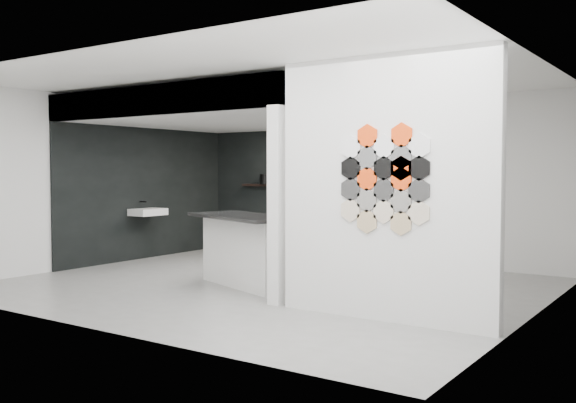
# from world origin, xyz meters

# --- Properties ---
(floor) EXTENTS (7.00, 6.00, 0.01)m
(floor) POSITION_xyz_m (0.00, 0.00, -0.01)
(floor) COLOR slate
(partition_panel) EXTENTS (2.45, 0.15, 2.80)m
(partition_panel) POSITION_xyz_m (2.23, -1.00, 1.40)
(partition_panel) COLOR silver
(partition_panel) RESTS_ON floor
(bay_clad_back) EXTENTS (4.40, 0.04, 2.35)m
(bay_clad_back) POSITION_xyz_m (-1.30, 2.97, 1.18)
(bay_clad_back) COLOR black
(bay_clad_back) RESTS_ON floor
(bay_clad_left) EXTENTS (0.04, 4.00, 2.35)m
(bay_clad_left) POSITION_xyz_m (-3.47, 1.00, 1.18)
(bay_clad_left) COLOR black
(bay_clad_left) RESTS_ON floor
(bulkhead) EXTENTS (4.40, 4.00, 0.40)m
(bulkhead) POSITION_xyz_m (-1.30, 1.00, 2.55)
(bulkhead) COLOR silver
(bulkhead) RESTS_ON corner_column
(corner_column) EXTENTS (0.16, 0.16, 2.35)m
(corner_column) POSITION_xyz_m (0.82, -1.00, 1.18)
(corner_column) COLOR silver
(corner_column) RESTS_ON floor
(fascia_beam) EXTENTS (4.40, 0.16, 0.40)m
(fascia_beam) POSITION_xyz_m (-1.30, -0.92, 2.55)
(fascia_beam) COLOR silver
(fascia_beam) RESTS_ON corner_column
(wall_basin) EXTENTS (0.40, 0.60, 0.12)m
(wall_basin) POSITION_xyz_m (-3.24, 0.80, 0.85)
(wall_basin) COLOR silver
(wall_basin) RESTS_ON bay_clad_left
(display_shelf) EXTENTS (3.00, 0.15, 0.04)m
(display_shelf) POSITION_xyz_m (-1.20, 2.87, 1.30)
(display_shelf) COLOR black
(display_shelf) RESTS_ON bay_clad_back
(kitchen_island) EXTENTS (2.02, 1.41, 1.49)m
(kitchen_island) POSITION_xyz_m (-0.18, -0.21, 0.50)
(kitchen_island) COLOR silver
(kitchen_island) RESTS_ON floor
(stockpot) EXTENTS (0.31, 0.31, 0.19)m
(stockpot) POSITION_xyz_m (-2.17, 2.87, 1.42)
(stockpot) COLOR black
(stockpot) RESTS_ON display_shelf
(kettle) EXTENTS (0.26, 0.26, 0.17)m
(kettle) POSITION_xyz_m (-0.45, 2.87, 1.41)
(kettle) COLOR black
(kettle) RESTS_ON display_shelf
(glass_bowl) EXTENTS (0.16, 0.16, 0.11)m
(glass_bowl) POSITION_xyz_m (0.15, 2.87, 1.38)
(glass_bowl) COLOR gray
(glass_bowl) RESTS_ON display_shelf
(glass_vase) EXTENTS (0.15, 0.15, 0.16)m
(glass_vase) POSITION_xyz_m (0.15, 2.87, 1.40)
(glass_vase) COLOR gray
(glass_vase) RESTS_ON display_shelf
(bottle_dark) EXTENTS (0.09, 0.09, 0.18)m
(bottle_dark) POSITION_xyz_m (-1.76, 2.87, 1.41)
(bottle_dark) COLOR black
(bottle_dark) RESTS_ON display_shelf
(utensil_cup) EXTENTS (0.09, 0.09, 0.10)m
(utensil_cup) POSITION_xyz_m (-2.01, 2.87, 1.37)
(utensil_cup) COLOR black
(utensil_cup) RESTS_ON display_shelf
(hex_tile_cluster) EXTENTS (1.04, 0.02, 1.16)m
(hex_tile_cluster) POSITION_xyz_m (2.26, -1.09, 1.50)
(hex_tile_cluster) COLOR beige
(hex_tile_cluster) RESTS_ON partition_panel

